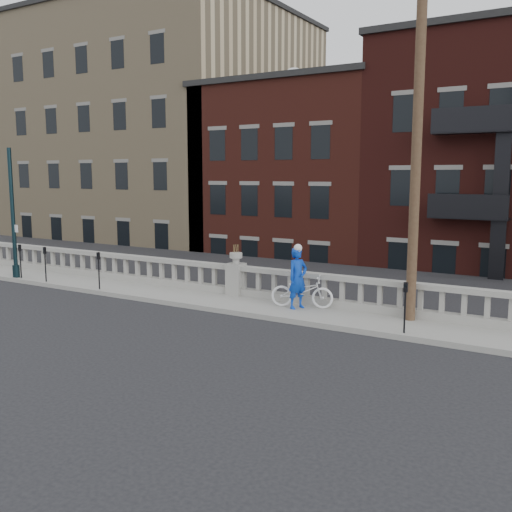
{
  "coord_description": "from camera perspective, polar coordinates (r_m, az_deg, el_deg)",
  "views": [
    {
      "loc": [
        10.63,
        -12.4,
        4.3
      ],
      "look_at": [
        1.26,
        3.2,
        1.69
      ],
      "focal_mm": 40.0,
      "sensor_mm": 36.0,
      "label": 1
    }
  ],
  "objects": [
    {
      "name": "cyclist",
      "position": [
        17.76,
        4.19,
        -2.21
      ],
      "size": [
        0.7,
        0.82,
        1.92
      ],
      "primitive_type": "imported",
      "rotation": [
        0.0,
        0.0,
        1.17
      ],
      "color": "#0B35AA",
      "rests_on": "sidewalk"
    },
    {
      "name": "balustrade",
      "position": [
        19.84,
        -2.01,
        -2.47
      ],
      "size": [
        28.0,
        0.34,
        1.03
      ],
      "color": "gray",
      "rests_on": "sidewalk"
    },
    {
      "name": "parking_meter_c",
      "position": [
        21.45,
        -15.46,
        -1.0
      ],
      "size": [
        0.1,
        0.09,
        1.36
      ],
      "color": "black",
      "rests_on": "sidewalk"
    },
    {
      "name": "bicycle",
      "position": [
        17.98,
        4.63,
        -3.53
      ],
      "size": [
        2.07,
        1.23,
        1.03
      ],
      "primitive_type": "imported",
      "rotation": [
        0.0,
        0.0,
        1.87
      ],
      "color": "white",
      "rests_on": "sidewalk"
    },
    {
      "name": "planter_pedestal",
      "position": [
        19.81,
        -2.01,
        -1.93
      ],
      "size": [
        0.55,
        0.55,
        1.76
      ],
      "color": "gray",
      "rests_on": "sidewalk"
    },
    {
      "name": "parking_meter_b",
      "position": [
        23.63,
        -20.34,
        -0.39
      ],
      "size": [
        0.1,
        0.09,
        1.36
      ],
      "color": "black",
      "rests_on": "sidewalk"
    },
    {
      "name": "utility_pole",
      "position": [
        16.63,
        15.79,
        11.08
      ],
      "size": [
        1.6,
        0.28,
        10.0
      ],
      "color": "#422D1E",
      "rests_on": "sidewalk"
    },
    {
      "name": "parking_meter_d",
      "position": [
        15.49,
        14.69,
        -4.43
      ],
      "size": [
        0.1,
        0.09,
        1.36
      ],
      "color": "black",
      "rests_on": "sidewalk"
    },
    {
      "name": "parking_meter_a",
      "position": [
        24.81,
        -22.51,
        -0.12
      ],
      "size": [
        0.1,
        0.09,
        1.36
      ],
      "color": "black",
      "rests_on": "sidewalk"
    },
    {
      "name": "lower_level",
      "position": [
        36.88,
        15.19,
        5.28
      ],
      "size": [
        80.0,
        44.0,
        20.8
      ],
      "color": "#605E59",
      "rests_on": "ground"
    },
    {
      "name": "sidewalk",
      "position": [
        19.18,
        -3.55,
        -4.58
      ],
      "size": [
        32.0,
        2.2,
        0.15
      ],
      "primitive_type": "cube",
      "color": "gray",
      "rests_on": "ground"
    },
    {
      "name": "ground",
      "position": [
        16.89,
        -9.36,
        -6.7
      ],
      "size": [
        120.0,
        120.0,
        0.0
      ],
      "primitive_type": "plane",
      "color": "black",
      "rests_on": "ground"
    },
    {
      "name": "streetlight_pole",
      "position": [
        24.93,
        -23.09,
        2.71
      ],
      "size": [
        0.4,
        0.28,
        5.2
      ],
      "color": "black",
      "rests_on": "sidewalk"
    }
  ]
}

